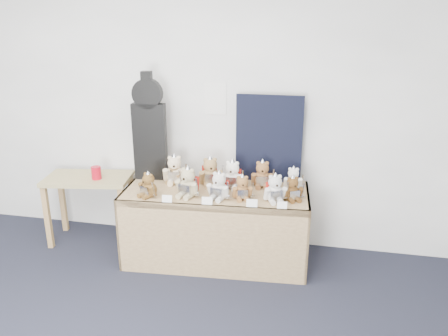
% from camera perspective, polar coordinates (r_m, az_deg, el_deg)
% --- Properties ---
extents(room_shell, '(6.00, 6.00, 6.00)m').
position_cam_1_polar(room_shell, '(4.16, -1.13, 9.05)').
color(room_shell, white).
rests_on(room_shell, floor).
extents(display_table, '(1.70, 0.81, 0.69)m').
position_cam_1_polar(display_table, '(3.93, -1.21, -5.32)').
color(display_table, '#846243').
rests_on(display_table, floor).
extents(side_table, '(0.88, 0.58, 0.68)m').
position_cam_1_polar(side_table, '(4.53, -17.21, -2.54)').
color(side_table, '#92814E').
rests_on(side_table, floor).
extents(guitar_case, '(0.32, 0.12, 1.02)m').
position_cam_1_polar(guitar_case, '(4.14, -9.73, 5.17)').
color(guitar_case, black).
rests_on(guitar_case, display_table).
extents(navy_board, '(0.61, 0.02, 0.82)m').
position_cam_1_polar(navy_board, '(4.05, 5.87, 3.76)').
color(navy_board, black).
rests_on(navy_board, display_table).
extents(red_cup, '(0.09, 0.09, 0.12)m').
position_cam_1_polar(red_cup, '(4.38, -16.34, -0.61)').
color(red_cup, '#B80C1F').
rests_on(red_cup, side_table).
extents(teddy_front_far_left, '(0.19, 0.19, 0.24)m').
position_cam_1_polar(teddy_front_far_left, '(3.82, -9.87, -2.30)').
color(teddy_front_far_left, brown).
rests_on(teddy_front_far_left, display_table).
extents(teddy_front_left, '(0.24, 0.22, 0.29)m').
position_cam_1_polar(teddy_front_left, '(3.78, -4.74, -2.02)').
color(teddy_front_left, tan).
rests_on(teddy_front_left, display_table).
extents(teddy_front_centre, '(0.22, 0.20, 0.27)m').
position_cam_1_polar(teddy_front_centre, '(3.71, -0.66, -2.47)').
color(teddy_front_centre, beige).
rests_on(teddy_front_centre, display_table).
extents(teddy_front_right, '(0.20, 0.18, 0.24)m').
position_cam_1_polar(teddy_front_right, '(3.72, 2.42, -2.68)').
color(teddy_front_right, brown).
rests_on(teddy_front_right, display_table).
extents(teddy_front_far_right, '(0.22, 0.21, 0.27)m').
position_cam_1_polar(teddy_front_far_right, '(3.69, 6.68, -2.78)').
color(teddy_front_far_right, silver).
rests_on(teddy_front_far_right, display_table).
extents(teddy_front_end, '(0.20, 0.19, 0.24)m').
position_cam_1_polar(teddy_front_end, '(3.73, 8.95, -2.80)').
color(teddy_front_end, brown).
rests_on(teddy_front_end, display_table).
extents(teddy_back_left, '(0.25, 0.22, 0.30)m').
position_cam_1_polar(teddy_back_left, '(4.10, -6.46, -0.32)').
color(teddy_back_left, beige).
rests_on(teddy_back_left, display_table).
extents(teddy_back_centre_left, '(0.25, 0.23, 0.30)m').
position_cam_1_polar(teddy_back_centre_left, '(4.02, -1.79, -0.62)').
color(teddy_back_centre_left, '#9A7A4D').
rests_on(teddy_back_centre_left, display_table).
extents(teddy_back_centre_right, '(0.24, 0.20, 0.29)m').
position_cam_1_polar(teddy_back_centre_right, '(3.95, 1.09, -1.03)').
color(teddy_back_centre_right, white).
rests_on(teddy_back_centre_right, display_table).
extents(teddy_back_right, '(0.23, 0.19, 0.28)m').
position_cam_1_polar(teddy_back_right, '(3.99, 5.02, -0.93)').
color(teddy_back_right, '#8D5E38').
rests_on(teddy_back_right, display_table).
extents(teddy_back_end, '(0.19, 0.16, 0.23)m').
position_cam_1_polar(teddy_back_end, '(3.98, 9.02, -1.46)').
color(teddy_back_end, white).
rests_on(teddy_back_end, display_table).
extents(teddy_back_far_left, '(0.18, 0.17, 0.22)m').
position_cam_1_polar(teddy_back_far_left, '(4.11, -6.52, -0.76)').
color(teddy_back_far_left, olive).
rests_on(teddy_back_far_left, display_table).
extents(entry_card_a, '(0.09, 0.03, 0.06)m').
position_cam_1_polar(entry_card_a, '(3.69, -7.45, -4.01)').
color(entry_card_a, white).
rests_on(entry_card_a, display_table).
extents(entry_card_b, '(0.09, 0.03, 0.06)m').
position_cam_1_polar(entry_card_b, '(3.62, -2.23, -4.30)').
color(entry_card_b, white).
rests_on(entry_card_b, display_table).
extents(entry_card_c, '(0.09, 0.03, 0.06)m').
position_cam_1_polar(entry_card_c, '(3.58, 3.67, -4.60)').
color(entry_card_c, white).
rests_on(entry_card_c, display_table).
extents(entry_card_d, '(0.08, 0.02, 0.06)m').
position_cam_1_polar(entry_card_d, '(3.57, 7.59, -4.83)').
color(entry_card_d, white).
rests_on(entry_card_d, display_table).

